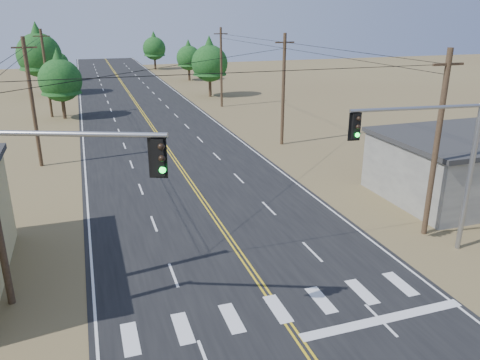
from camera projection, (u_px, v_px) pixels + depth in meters
name	position (u px, v px, depth m)	size (l,w,h in m)	color
road	(175.00, 160.00, 39.01)	(15.00, 200.00, 0.02)	black
utility_pole_left_mid	(32.00, 102.00, 35.95)	(1.80, 0.30, 10.00)	#4C3826
utility_pole_left_far	(46.00, 73.00, 53.82)	(1.80, 0.30, 10.00)	#4C3826
utility_pole_right_near	(437.00, 145.00, 24.34)	(1.80, 0.30, 10.00)	#4C3826
utility_pole_right_mid	(283.00, 89.00, 42.22)	(1.80, 0.30, 10.00)	#4C3826
utility_pole_right_far	(221.00, 67.00, 60.09)	(1.80, 0.30, 10.00)	#4C3826
signal_mast_left	(24.00, 201.00, 15.87)	(6.87, 3.00, 8.13)	gray
signal_mast_right	(438.00, 154.00, 22.27)	(6.75, 1.01, 7.71)	gray
tree_left_near	(60.00, 76.00, 53.09)	(4.81, 4.81, 8.02)	#3F2D1E
tree_left_mid	(38.00, 51.00, 68.49)	(6.36, 6.36, 10.60)	#3F2D1E
tree_left_far	(58.00, 60.00, 84.25)	(3.59, 3.59, 5.99)	#3F2D1E
tree_right_near	(210.00, 60.00, 67.51)	(5.23, 5.23, 8.72)	#3F2D1E
tree_right_mid	(189.00, 55.00, 84.65)	(4.40, 4.40, 7.33)	#3F2D1E
tree_right_far	(154.00, 46.00, 101.60)	(4.90, 4.90, 8.16)	#3F2D1E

